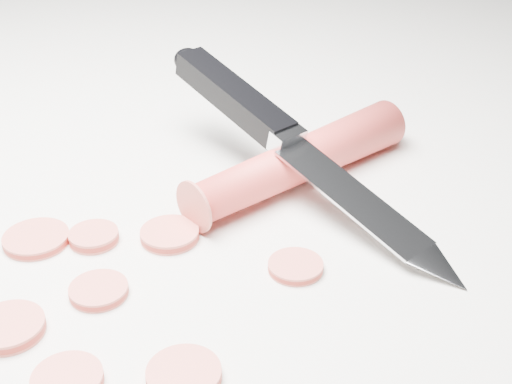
# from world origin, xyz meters

# --- Properties ---
(ground) EXTENTS (2.40, 2.40, 0.00)m
(ground) POSITION_xyz_m (0.00, 0.00, 0.00)
(ground) COLOR silver
(ground) RESTS_ON ground
(carrot) EXTENTS (0.13, 0.17, 0.03)m
(carrot) POSITION_xyz_m (0.08, 0.08, 0.02)
(carrot) COLOR red
(carrot) RESTS_ON ground
(carrot_slice_0) EXTENTS (0.04, 0.04, 0.01)m
(carrot_slice_0) POSITION_xyz_m (-0.06, -0.04, 0.00)
(carrot_slice_0) COLOR #D45A4C
(carrot_slice_0) RESTS_ON ground
(carrot_slice_1) EXTENTS (0.03, 0.03, 0.01)m
(carrot_slice_1) POSITION_xyz_m (-0.00, -0.07, 0.00)
(carrot_slice_1) COLOR #D45A4C
(carrot_slice_1) RESTS_ON ground
(carrot_slice_2) EXTENTS (0.04, 0.04, 0.01)m
(carrot_slice_2) POSITION_xyz_m (0.02, -0.01, 0.00)
(carrot_slice_2) COLOR #D45A4C
(carrot_slice_2) RESTS_ON ground
(carrot_slice_3) EXTENTS (0.04, 0.04, 0.01)m
(carrot_slice_3) POSITION_xyz_m (0.06, -0.12, 0.00)
(carrot_slice_3) COLOR #D45A4C
(carrot_slice_3) RESTS_ON ground
(carrot_slice_4) EXTENTS (0.03, 0.03, 0.01)m
(carrot_slice_4) POSITION_xyz_m (0.10, -0.02, 0.00)
(carrot_slice_4) COLOR #D45A4C
(carrot_slice_4) RESTS_ON ground
(carrot_slice_5) EXTENTS (0.03, 0.03, 0.01)m
(carrot_slice_5) POSITION_xyz_m (-0.03, -0.03, 0.00)
(carrot_slice_5) COLOR #D45A4C
(carrot_slice_5) RESTS_ON ground
(carrot_slice_6) EXTENTS (0.03, 0.03, 0.01)m
(carrot_slice_6) POSITION_xyz_m (0.01, -0.14, 0.00)
(carrot_slice_6) COLOR #D45A4C
(carrot_slice_6) RESTS_ON ground
(carrot_slice_7) EXTENTS (0.04, 0.04, 0.01)m
(carrot_slice_7) POSITION_xyz_m (-0.04, -0.11, 0.00)
(carrot_slice_7) COLOR #D45A4C
(carrot_slice_7) RESTS_ON ground
(kitchen_knife) EXTENTS (0.25, 0.18, 0.07)m
(kitchen_knife) POSITION_xyz_m (0.09, 0.06, 0.04)
(kitchen_knife) COLOR #B9BBC0
(kitchen_knife) RESTS_ON ground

